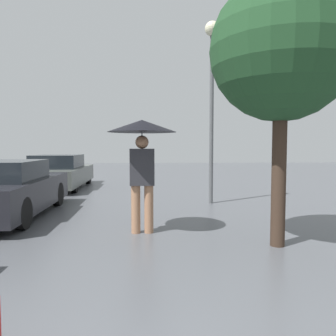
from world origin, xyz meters
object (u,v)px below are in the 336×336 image
pedestrian (142,142)px  street_lamp (212,72)px  parked_car_middle (6,190)px  tree (282,51)px  parked_car_farthest (59,173)px

pedestrian → street_lamp: size_ratio=0.41×
pedestrian → street_lamp: bearing=58.0°
parked_car_middle → street_lamp: size_ratio=0.83×
parked_car_middle → street_lamp: bearing=15.5°
pedestrian → street_lamp: 3.98m
pedestrian → street_lamp: (1.85, 2.96, 1.91)m
parked_car_middle → tree: tree is taller
parked_car_middle → parked_car_farthest: (-0.10, 5.00, -0.01)m
tree → pedestrian: bearing=156.4°
pedestrian → parked_car_middle: size_ratio=0.50×
parked_car_farthest → street_lamp: 6.84m
parked_car_farthest → tree: tree is taller
parked_car_middle → tree: (5.12, -2.53, 2.40)m
parked_car_farthest → pedestrian: bearing=-64.7°
parked_car_farthest → parked_car_middle: bearing=-88.8°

